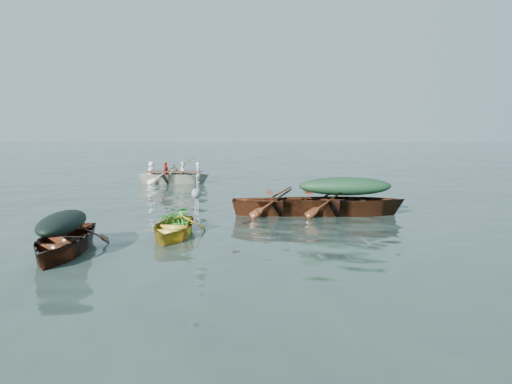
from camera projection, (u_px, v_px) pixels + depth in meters
ground at (229, 218)px, 13.67m from camera, size 140.00×140.00×0.00m
yellow_dinghy at (173, 236)px, 11.36m from camera, size 1.45×3.01×0.78m
dark_covered_boat at (64, 254)px, 9.79m from camera, size 2.01×3.87×0.92m
green_tarp_boat at (344, 215)px, 14.17m from camera, size 4.84×1.90×1.13m
open_wooden_boat at (289, 214)px, 14.21m from camera, size 4.60×1.88×1.05m
rowed_boat at (175, 184)px, 22.00m from camera, size 4.35×1.37×1.03m
dark_tarp_cover at (62, 221)px, 9.71m from camera, size 1.10×2.13×0.40m
green_tarp_cover at (345, 186)px, 14.06m from camera, size 2.66×1.05×0.52m
thwart_benches at (289, 196)px, 14.14m from camera, size 2.31×1.08×0.04m
heron at (197, 200)px, 11.26m from camera, size 0.30×0.42×0.92m
dinghy_weeds at (179, 203)px, 11.81m from camera, size 0.75×0.94×0.60m
rowers at (174, 163)px, 21.89m from camera, size 3.05×1.22×0.76m
oars at (175, 171)px, 21.93m from camera, size 0.64×2.61×0.06m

